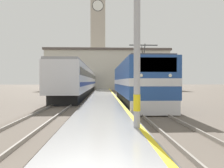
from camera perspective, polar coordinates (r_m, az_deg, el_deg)
The scene contains 9 objects.
ground_plane at distance 33.44m, azimuth -2.38°, elevation -2.66°, with size 200.00×200.00×0.00m, color #60564C.
platform at distance 28.44m, azimuth -2.38°, elevation -2.95°, with size 3.05×140.00×0.30m.
rail_track_near at distance 28.59m, azimuth 3.42°, elevation -3.17°, with size 2.83×140.00×0.16m.
rail_track_far at distance 28.63m, azimuth -8.83°, elevation -3.17°, with size 2.83×140.00×0.16m.
locomotive_train at distance 19.33m, azimuth 6.19°, elevation 0.35°, with size 2.92×14.89×4.57m.
passenger_train at distance 41.61m, azimuth -6.80°, elevation 0.83°, with size 2.92×50.50×3.81m.
catenary_mast at distance 8.33m, azimuth 6.96°, elevation 19.24°, with size 1.95×0.26×8.71m.
clock_tower at distance 68.32m, azimuth -3.66°, elevation 13.02°, with size 5.43×5.43×31.23m.
station_building at distance 52.86m, azimuth -1.18°, elevation 3.81°, with size 29.36×7.03×9.60m.
Camera 1 is at (0.01, -3.38, 1.97)m, focal length 35.00 mm.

